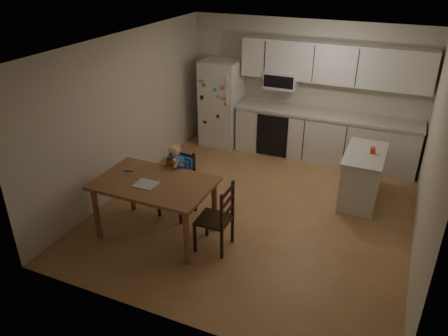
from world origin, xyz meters
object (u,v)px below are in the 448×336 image
chair_booster (178,172)px  chair_side (220,214)px  refrigerator (222,103)px  dining_table (155,189)px  kitchen_island (362,176)px  red_cup (373,150)px

chair_booster → chair_side: bearing=-25.1°
refrigerator → dining_table: (0.50, -3.33, -0.13)m
kitchen_island → red_cup: size_ratio=11.18×
refrigerator → chair_side: (1.44, -3.27, -0.31)m
red_cup → chair_side: size_ratio=0.11×
chair_side → dining_table: bearing=-88.4°
dining_table → chair_booster: size_ratio=1.36×
dining_table → chair_booster: (0.00, 0.62, -0.03)m
refrigerator → chair_booster: refrigerator is taller
chair_booster → red_cup: bearing=36.5°
kitchen_island → chair_side: size_ratio=1.18×
refrigerator → red_cup: 3.27m
kitchen_island → dining_table: dining_table is taller
red_cup → chair_side: chair_side is taller
refrigerator → red_cup: (3.05, -1.20, 0.02)m
refrigerator → kitchen_island: bearing=-22.5°
dining_table → refrigerator: bearing=98.5°
red_cup → dining_table: 3.32m
kitchen_island → dining_table: size_ratio=0.72×
red_cup → dining_table: bearing=-140.2°
kitchen_island → chair_side: chair_side is taller
dining_table → red_cup: bearing=39.8°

